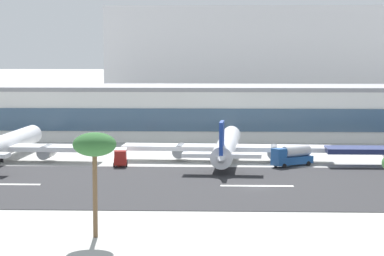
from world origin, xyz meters
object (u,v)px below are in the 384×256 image
object	(u,v)px
service_fuel_truck_0	(292,156)
palm_tree_0	(95,146)
airliner_blue_tail_gate_0	(2,146)
service_box_truck_1	(120,157)
airliner_navy_tail_gate_1	(226,147)
terminal_building	(221,112)
distant_hotel_block	(277,57)

from	to	relation	value
service_fuel_truck_0	palm_tree_0	distance (m)	68.23
airliner_blue_tail_gate_0	service_box_truck_1	size ratio (longest dim) A/B	7.59
airliner_navy_tail_gate_1	service_fuel_truck_0	size ratio (longest dim) A/B	5.42
airliner_blue_tail_gate_0	service_fuel_truck_0	xyz separation A→B (m)	(57.13, -4.02, -1.11)
airliner_blue_tail_gate_0	terminal_building	bearing A→B (deg)	-40.11
service_fuel_truck_0	airliner_navy_tail_gate_1	bearing A→B (deg)	-60.07
distant_hotel_block	airliner_blue_tail_gate_0	xyz separation A→B (m)	(-64.04, -154.73, -15.58)
terminal_building	distant_hotel_block	world-z (taller)	distant_hotel_block
distant_hotel_block	service_box_truck_1	size ratio (longest dim) A/B	20.37
airliner_blue_tail_gate_0	service_fuel_truck_0	distance (m)	57.28
palm_tree_0	service_box_truck_1	bearing A→B (deg)	94.16
distant_hotel_block	service_fuel_truck_0	xyz separation A→B (m)	(-6.91, -158.75, -16.68)
distant_hotel_block	service_box_truck_1	distance (m)	164.96
airliner_navy_tail_gate_1	airliner_blue_tail_gate_0	bearing A→B (deg)	95.40
terminal_building	service_box_truck_1	xyz separation A→B (m)	(-19.10, -50.88, -4.75)
terminal_building	service_fuel_truck_0	xyz separation A→B (m)	(13.82, -50.45, -4.51)
distant_hotel_block	palm_tree_0	bearing A→B (deg)	-99.14
palm_tree_0	service_fuel_truck_0	bearing A→B (deg)	65.09
distant_hotel_block	terminal_building	bearing A→B (deg)	-100.84
airliner_navy_tail_gate_1	palm_tree_0	xyz separation A→B (m)	(-15.97, -67.16, 7.98)
airliner_navy_tail_gate_1	service_fuel_truck_0	xyz separation A→B (m)	(12.52, -5.81, -1.01)
palm_tree_0	distant_hotel_block	bearing A→B (deg)	80.86
terminal_building	service_box_truck_1	bearing A→B (deg)	-110.57
terminal_building	palm_tree_0	bearing A→B (deg)	-97.47
service_box_truck_1	palm_tree_0	world-z (taller)	palm_tree_0
distant_hotel_block	service_box_truck_1	xyz separation A→B (m)	(-39.83, -159.18, -16.92)
airliner_blue_tail_gate_0	service_box_truck_1	xyz separation A→B (m)	(24.21, -4.45, -1.35)
airliner_blue_tail_gate_0	service_box_truck_1	distance (m)	24.66
service_box_truck_1	airliner_blue_tail_gate_0	bearing A→B (deg)	-106.26
service_box_truck_1	service_fuel_truck_0	bearing A→B (deg)	84.92
distant_hotel_block	service_fuel_truck_0	world-z (taller)	distant_hotel_block
service_box_truck_1	palm_tree_0	xyz separation A→B (m)	(4.43, -60.91, 9.24)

